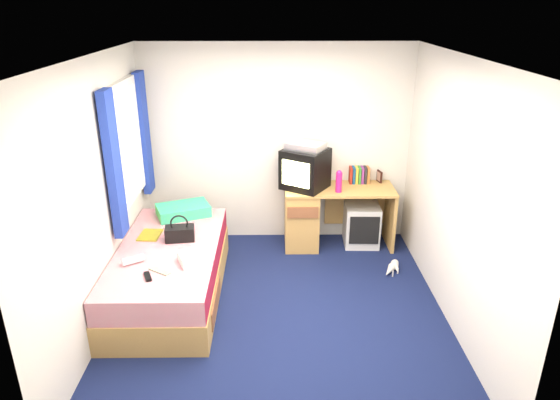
{
  "coord_description": "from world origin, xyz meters",
  "views": [
    {
      "loc": [
        -0.04,
        -4.12,
        2.83
      ],
      "look_at": [
        0.02,
        0.7,
        0.89
      ],
      "focal_mm": 32.0,
      "sensor_mm": 36.0,
      "label": 1
    }
  ],
  "objects_px": {
    "pillow": "(183,210)",
    "vcr": "(306,146)",
    "colour_swatch_fan": "(160,271)",
    "bed": "(170,271)",
    "white_heels": "(393,269)",
    "aerosol_can": "(324,178)",
    "water_bottle": "(133,260)",
    "remote_control": "(148,277)",
    "desk": "(316,214)",
    "storage_cube": "(361,225)",
    "crt_tv": "(305,169)",
    "handbag": "(180,233)",
    "magazine": "(150,235)",
    "picture_frame": "(379,176)",
    "towel": "(195,258)",
    "pink_water_bottle": "(339,182)"
  },
  "relations": [
    {
      "from": "crt_tv",
      "to": "water_bottle",
      "type": "bearing_deg",
      "value": -106.77
    },
    {
      "from": "bed",
      "to": "handbag",
      "type": "xyz_separation_m",
      "value": [
        0.1,
        0.16,
        0.35
      ]
    },
    {
      "from": "magazine",
      "to": "water_bottle",
      "type": "distance_m",
      "value": 0.59
    },
    {
      "from": "pillow",
      "to": "vcr",
      "type": "bearing_deg",
      "value": 13.26
    },
    {
      "from": "crt_tv",
      "to": "white_heels",
      "type": "relative_size",
      "value": 2.1
    },
    {
      "from": "vcr",
      "to": "water_bottle",
      "type": "relative_size",
      "value": 2.09
    },
    {
      "from": "picture_frame",
      "to": "desk",
      "type": "bearing_deg",
      "value": 179.54
    },
    {
      "from": "aerosol_can",
      "to": "water_bottle",
      "type": "bearing_deg",
      "value": -141.6
    },
    {
      "from": "pillow",
      "to": "handbag",
      "type": "height_order",
      "value": "handbag"
    },
    {
      "from": "water_bottle",
      "to": "colour_swatch_fan",
      "type": "xyz_separation_m",
      "value": [
        0.28,
        -0.16,
        -0.03
      ]
    },
    {
      "from": "pink_water_bottle",
      "to": "white_heels",
      "type": "bearing_deg",
      "value": -44.85
    },
    {
      "from": "bed",
      "to": "water_bottle",
      "type": "relative_size",
      "value": 10.0
    },
    {
      "from": "water_bottle",
      "to": "remote_control",
      "type": "relative_size",
      "value": 1.25
    },
    {
      "from": "pink_water_bottle",
      "to": "water_bottle",
      "type": "relative_size",
      "value": 1.17
    },
    {
      "from": "white_heels",
      "to": "bed",
      "type": "bearing_deg",
      "value": -170.46
    },
    {
      "from": "bed",
      "to": "colour_swatch_fan",
      "type": "bearing_deg",
      "value": -87.71
    },
    {
      "from": "magazine",
      "to": "colour_swatch_fan",
      "type": "relative_size",
      "value": 1.27
    },
    {
      "from": "crt_tv",
      "to": "colour_swatch_fan",
      "type": "relative_size",
      "value": 2.88
    },
    {
      "from": "crt_tv",
      "to": "vcr",
      "type": "height_order",
      "value": "vcr"
    },
    {
      "from": "desk",
      "to": "colour_swatch_fan",
      "type": "xyz_separation_m",
      "value": [
        -1.55,
        -1.6,
        0.14
      ]
    },
    {
      "from": "vcr",
      "to": "white_heels",
      "type": "xyz_separation_m",
      "value": [
        0.95,
        -0.72,
        -1.22
      ]
    },
    {
      "from": "storage_cube",
      "to": "crt_tv",
      "type": "xyz_separation_m",
      "value": [
        -0.71,
        -0.01,
        0.73
      ]
    },
    {
      "from": "pillow",
      "to": "desk",
      "type": "height_order",
      "value": "desk"
    },
    {
      "from": "white_heels",
      "to": "water_bottle",
      "type": "bearing_deg",
      "value": -164.6
    },
    {
      "from": "picture_frame",
      "to": "colour_swatch_fan",
      "type": "xyz_separation_m",
      "value": [
        -2.33,
        -1.79,
        -0.27
      ]
    },
    {
      "from": "pillow",
      "to": "picture_frame",
      "type": "height_order",
      "value": "picture_frame"
    },
    {
      "from": "water_bottle",
      "to": "pillow",
      "type": "bearing_deg",
      "value": 75.69
    },
    {
      "from": "desk",
      "to": "picture_frame",
      "type": "distance_m",
      "value": 0.91
    },
    {
      "from": "bed",
      "to": "crt_tv",
      "type": "height_order",
      "value": "crt_tv"
    },
    {
      "from": "vcr",
      "to": "towel",
      "type": "height_order",
      "value": "vcr"
    },
    {
      "from": "handbag",
      "to": "remote_control",
      "type": "height_order",
      "value": "handbag"
    },
    {
      "from": "pink_water_bottle",
      "to": "aerosol_can",
      "type": "xyz_separation_m",
      "value": [
        -0.15,
        0.23,
        -0.03
      ]
    },
    {
      "from": "water_bottle",
      "to": "aerosol_can",
      "type": "bearing_deg",
      "value": 38.4
    },
    {
      "from": "aerosol_can",
      "to": "colour_swatch_fan",
      "type": "distance_m",
      "value": 2.37
    },
    {
      "from": "vcr",
      "to": "remote_control",
      "type": "bearing_deg",
      "value": -100.92
    },
    {
      "from": "colour_swatch_fan",
      "to": "bed",
      "type": "bearing_deg",
      "value": 92.29
    },
    {
      "from": "pink_water_bottle",
      "to": "magazine",
      "type": "bearing_deg",
      "value": -161.04
    },
    {
      "from": "storage_cube",
      "to": "handbag",
      "type": "height_order",
      "value": "handbag"
    },
    {
      "from": "towel",
      "to": "colour_swatch_fan",
      "type": "relative_size",
      "value": 1.25
    },
    {
      "from": "storage_cube",
      "to": "vcr",
      "type": "bearing_deg",
      "value": -177.82
    },
    {
      "from": "handbag",
      "to": "water_bottle",
      "type": "xyz_separation_m",
      "value": [
        -0.35,
        -0.49,
        -0.05
      ]
    },
    {
      "from": "vcr",
      "to": "water_bottle",
      "type": "xyz_separation_m",
      "value": [
        -1.69,
        -1.44,
        -0.69
      ]
    },
    {
      "from": "towel",
      "to": "white_heels",
      "type": "xyz_separation_m",
      "value": [
        2.07,
        0.71,
        -0.55
      ]
    },
    {
      "from": "aerosol_can",
      "to": "vcr",
      "type": "bearing_deg",
      "value": -161.21
    },
    {
      "from": "remote_control",
      "to": "water_bottle",
      "type": "bearing_deg",
      "value": 104.93
    },
    {
      "from": "crt_tv",
      "to": "magazine",
      "type": "bearing_deg",
      "value": -120.22
    },
    {
      "from": "white_heels",
      "to": "handbag",
      "type": "bearing_deg",
      "value": -173.99
    },
    {
      "from": "desk",
      "to": "aerosol_can",
      "type": "relative_size",
      "value": 7.12
    },
    {
      "from": "water_bottle",
      "to": "vcr",
      "type": "bearing_deg",
      "value": 40.58
    },
    {
      "from": "pink_water_bottle",
      "to": "magazine",
      "type": "relative_size",
      "value": 0.83
    }
  ]
}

